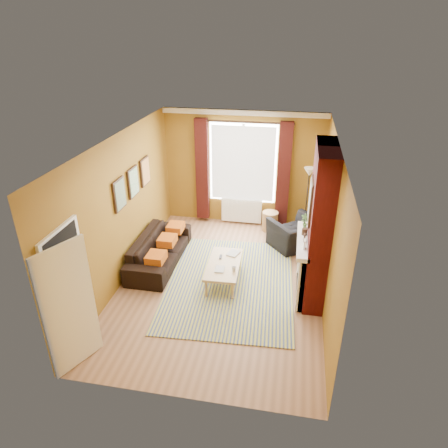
{
  "coord_description": "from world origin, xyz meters",
  "views": [
    {
      "loc": [
        1.23,
        -6.35,
        4.5
      ],
      "look_at": [
        0.0,
        0.25,
        1.15
      ],
      "focal_mm": 32.0,
      "sensor_mm": 36.0,
      "label": 1
    }
  ],
  "objects_px": {
    "coffee_table": "(224,265)",
    "floor_lamp": "(308,183)",
    "wicker_stool": "(270,221)",
    "sofa": "(159,249)",
    "armchair": "(295,234)"
  },
  "relations": [
    {
      "from": "coffee_table",
      "to": "armchair",
      "type": "bearing_deg",
      "value": 48.95
    },
    {
      "from": "wicker_stool",
      "to": "armchair",
      "type": "bearing_deg",
      "value": -49.38
    },
    {
      "from": "sofa",
      "to": "wicker_stool",
      "type": "xyz_separation_m",
      "value": [
        2.16,
        1.9,
        -0.07
      ]
    },
    {
      "from": "armchair",
      "to": "coffee_table",
      "type": "relative_size",
      "value": 0.83
    },
    {
      "from": "sofa",
      "to": "armchair",
      "type": "bearing_deg",
      "value": -66.87
    },
    {
      "from": "coffee_table",
      "to": "floor_lamp",
      "type": "relative_size",
      "value": 0.73
    },
    {
      "from": "wicker_stool",
      "to": "floor_lamp",
      "type": "bearing_deg",
      "value": -12.41
    },
    {
      "from": "sofa",
      "to": "wicker_stool",
      "type": "height_order",
      "value": "sofa"
    },
    {
      "from": "armchair",
      "to": "wicker_stool",
      "type": "bearing_deg",
      "value": -88.7
    },
    {
      "from": "floor_lamp",
      "to": "wicker_stool",
      "type": "bearing_deg",
      "value": 167.59
    },
    {
      "from": "floor_lamp",
      "to": "coffee_table",
      "type": "bearing_deg",
      "value": -124.89
    },
    {
      "from": "coffee_table",
      "to": "wicker_stool",
      "type": "xyz_separation_m",
      "value": [
        0.7,
        2.35,
        -0.13
      ]
    },
    {
      "from": "coffee_table",
      "to": "floor_lamp",
      "type": "bearing_deg",
      "value": 53.05
    },
    {
      "from": "wicker_stool",
      "to": "floor_lamp",
      "type": "xyz_separation_m",
      "value": [
        0.81,
        -0.18,
        1.1
      ]
    },
    {
      "from": "wicker_stool",
      "to": "floor_lamp",
      "type": "relative_size",
      "value": 0.28
    }
  ]
}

